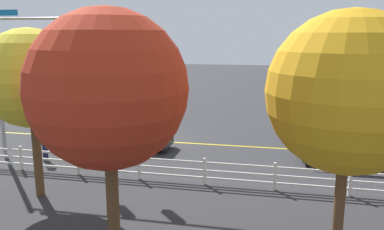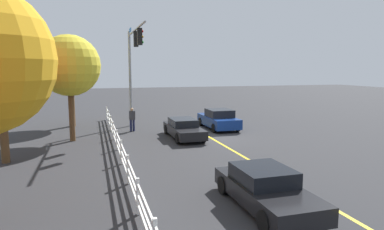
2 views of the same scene
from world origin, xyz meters
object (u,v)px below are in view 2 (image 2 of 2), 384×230
at_px(car_0, 219,119).
at_px(tree_2, 69,66).
at_px(tree_3, 70,63).
at_px(car_1, 184,128).
at_px(car_2, 265,189).
at_px(pedestrian, 132,118).

relative_size(car_0, tree_2, 0.70).
bearing_deg(tree_2, car_0, -81.63).
bearing_deg(tree_3, tree_2, -177.09).
distance_m(car_1, car_2, 11.48).
height_order(car_1, car_2, car_2).
bearing_deg(pedestrian, tree_2, 115.14).
relative_size(car_2, tree_3, 0.64).
distance_m(car_1, tree_3, 10.69).
xyz_separation_m(pedestrian, tree_3, (3.47, 4.21, 3.95)).
xyz_separation_m(car_0, car_2, (-14.00, 3.76, -0.08)).
bearing_deg(pedestrian, tree_3, 46.01).
height_order(car_0, car_1, car_0).
bearing_deg(car_1, pedestrian, -138.28).
xyz_separation_m(tree_2, tree_3, (5.70, 0.29, 0.27)).
bearing_deg(tree_2, car_2, -152.70).
xyz_separation_m(car_2, tree_2, (12.50, 6.45, 3.99)).
distance_m(car_1, tree_2, 7.98).
xyz_separation_m(car_2, pedestrian, (14.73, 2.53, 0.31)).
bearing_deg(car_2, tree_3, -159.87).
relative_size(car_1, tree_2, 0.73).
relative_size(car_0, car_1, 0.96).
bearing_deg(car_0, tree_2, 98.65).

